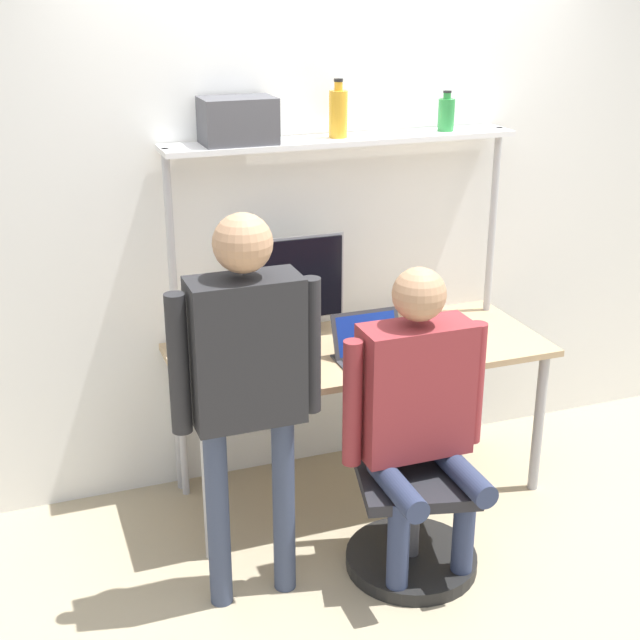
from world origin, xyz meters
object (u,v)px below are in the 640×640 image
monitor (292,285)px  bottle_green (446,114)px  bottle_amber (338,113)px  office_chair (411,505)px  laptop (369,346)px  person_seated (418,401)px  storage_box (238,121)px  cell_phone (426,356)px  person_standing (247,367)px

monitor → bottle_green: 1.08m
bottle_amber → office_chair: bearing=-89.3°
laptop → office_chair: bearing=-90.7°
bottle_amber → person_seated: bearing=-90.0°
bottle_green → storage_box: size_ratio=0.58×
monitor → laptop: bearing=-52.3°
cell_phone → person_standing: 1.06m
cell_phone → laptop: bearing=161.3°
bottle_amber → bottle_green: (0.54, -0.00, -0.03)m
laptop → bottle_green: bottle_green is taller
person_seated → bottle_amber: (-0.00, 0.90, 1.01)m
person_standing → monitor: bearing=61.1°
monitor → laptop: (0.25, -0.33, -0.21)m
cell_phone → person_standing: person_standing is taller
bottle_green → storage_box: bearing=180.0°
laptop → person_seated: size_ratio=0.24×
monitor → laptop: 0.47m
monitor → cell_phone: (0.50, -0.41, -0.26)m
cell_phone → person_seated: size_ratio=0.11×
person_seated → bottle_amber: bearing=90.0°
monitor → person_standing: 0.93m
cell_phone → person_standing: bearing=-157.3°
laptop → bottle_green: (0.52, 0.36, 0.95)m
laptop → office_chair: size_ratio=0.36×
person_seated → storage_box: (-0.46, 0.90, 1.00)m
person_standing → laptop: bearing=34.4°
laptop → cell_phone: laptop is taller
bottle_green → person_seated: bearing=-121.0°
person_standing → storage_box: size_ratio=5.05×
monitor → office_chair: bearing=-73.2°
monitor → bottle_green: bearing=2.6°
cell_phone → office_chair: (-0.25, -0.41, -0.48)m
office_chair → person_standing: person_standing is taller
cell_phone → person_seated: 0.52m
cell_phone → person_seated: (-0.26, -0.45, 0.03)m
laptop → cell_phone: (0.25, -0.08, -0.05)m
cell_phone → person_standing: size_ratio=0.09×
laptop → storage_box: bearing=142.8°
office_chair → person_standing: size_ratio=0.56×
laptop → person_seated: person_seated is taller
bottle_amber → person_standing: bearing=-129.0°
monitor → laptop: monitor is taller
bottle_green → office_chair: bearing=-121.8°
person_seated → bottle_green: bottle_green is taller
monitor → person_standing: bearing=-118.9°
laptop → bottle_amber: size_ratio=1.26×
person_standing → bottle_amber: size_ratio=6.20×
bottle_green → storage_box: (-1.00, 0.00, 0.02)m
person_standing → storage_box: bearing=75.3°
office_chair → bottle_green: bottle_green is taller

